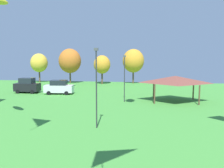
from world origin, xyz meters
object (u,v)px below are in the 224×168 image
object	(u,v)px
parked_car_second_from_left	(59,87)
treeline_tree_1	(70,61)
park_pavilion	(175,80)
treeline_tree_3	(133,61)
parked_car_leftmost	(27,86)
light_post_0	(124,76)
treeline_tree_0	(39,63)
treeline_tree_2	(102,65)
light_post_1	(96,84)

from	to	relation	value
parked_car_second_from_left	treeline_tree_1	world-z (taller)	treeline_tree_1
park_pavilion	treeline_tree_3	world-z (taller)	treeline_tree_3
parked_car_leftmost	treeline_tree_1	size ratio (longest dim) A/B	0.53
park_pavilion	treeline_tree_1	bearing A→B (deg)	137.43
light_post_0	treeline_tree_0	bearing A→B (deg)	136.11
park_pavilion	treeline_tree_2	size ratio (longest dim) A/B	1.15
parked_car_second_from_left	treeline_tree_0	xyz separation A→B (m)	(-11.01, 16.45, 3.46)
parked_car_leftmost	light_post_0	world-z (taller)	light_post_0
treeline_tree_3	treeline_tree_1	bearing A→B (deg)	-173.95
parked_car_second_from_left	treeline_tree_1	distance (m)	16.56
treeline_tree_1	treeline_tree_3	bearing A→B (deg)	6.05
treeline_tree_0	treeline_tree_1	bearing A→B (deg)	-4.98
parked_car_second_from_left	light_post_1	size ratio (longest dim) A/B	0.69
parked_car_leftmost	parked_car_second_from_left	xyz separation A→B (m)	(5.85, -0.50, -0.10)
light_post_1	treeline_tree_1	size ratio (longest dim) A/B	0.88
parked_car_leftmost	treeline_tree_1	xyz separation A→B (m)	(2.70, 15.26, 3.87)
treeline_tree_2	treeline_tree_3	xyz separation A→B (m)	(6.84, 2.48, 0.79)
parked_car_second_from_left	treeline_tree_0	distance (m)	20.09
light_post_0	light_post_1	world-z (taller)	light_post_1
treeline_tree_2	parked_car_leftmost	bearing A→B (deg)	-126.01
parked_car_second_from_left	light_post_1	world-z (taller)	light_post_1
light_post_1	treeline_tree_3	bearing A→B (deg)	87.60
treeline_tree_0	treeline_tree_1	distance (m)	7.91
light_post_1	treeline_tree_1	bearing A→B (deg)	111.63
treeline_tree_2	park_pavilion	bearing A→B (deg)	-53.82
light_post_0	treeline_tree_3	world-z (taller)	treeline_tree_3
parked_car_leftmost	treeline_tree_3	world-z (taller)	treeline_tree_3
treeline_tree_1	park_pavilion	bearing A→B (deg)	-42.57
treeline_tree_1	treeline_tree_3	xyz separation A→B (m)	(14.56, 1.54, 0.02)
parked_car_second_from_left	treeline_tree_2	distance (m)	15.83
treeline_tree_0	treeline_tree_3	bearing A→B (deg)	2.19
parked_car_second_from_left	parked_car_leftmost	bearing A→B (deg)	170.45
treeline_tree_1	treeline_tree_3	distance (m)	14.64
light_post_1	treeline_tree_2	xyz separation A→B (m)	(-5.39, 32.10, 0.44)
light_post_0	treeline_tree_1	bearing A→B (deg)	124.84
park_pavilion	light_post_0	xyz separation A→B (m)	(-6.93, -1.14, 0.52)
light_post_1	treeline_tree_1	distance (m)	35.57
treeline_tree_2	treeline_tree_3	world-z (taller)	treeline_tree_3
light_post_0	treeline_tree_2	distance (m)	21.00
light_post_0	treeline_tree_3	distance (m)	22.41
parked_car_second_from_left	treeline_tree_0	bearing A→B (deg)	119.11
treeline_tree_3	treeline_tree_0	bearing A→B (deg)	-177.81
parked_car_leftmost	park_pavilion	xyz separation A→B (m)	(24.11, -4.41, 1.82)
light_post_0	treeline_tree_0	world-z (taller)	treeline_tree_0
park_pavilion	treeline_tree_0	bearing A→B (deg)	145.19
treeline_tree_0	treeline_tree_2	bearing A→B (deg)	-5.96
treeline_tree_1	treeline_tree_3	size ratio (longest dim) A/B	1.01
treeline_tree_1	light_post_0	bearing A→B (deg)	-55.16
treeline_tree_0	light_post_0	bearing A→B (deg)	-43.89
treeline_tree_1	treeline_tree_2	xyz separation A→B (m)	(7.72, -0.94, -0.77)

